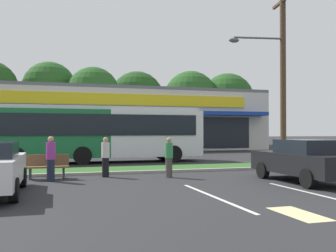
# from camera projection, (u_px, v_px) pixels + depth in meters

# --- Properties ---
(grass_median) EXTENTS (56.00, 2.20, 0.12)m
(grass_median) POSITION_uv_depth(u_px,v_px,m) (221.00, 167.00, 18.81)
(grass_median) COLOR #2D5B23
(grass_median) RESTS_ON ground_plane
(curb_lip) EXTENTS (56.00, 0.24, 0.12)m
(curb_lip) POSITION_uv_depth(u_px,v_px,m) (232.00, 169.00, 17.64)
(curb_lip) COLOR #99968C
(curb_lip) RESTS_ON ground_plane
(parking_stripe_0) EXTENTS (0.12, 4.80, 0.01)m
(parking_stripe_0) POSITION_uv_depth(u_px,v_px,m) (214.00, 197.00, 10.54)
(parking_stripe_0) COLOR silver
(parking_stripe_0) RESTS_ON ground_plane
(parking_stripe_1) EXTENTS (0.12, 4.80, 0.01)m
(parking_stripe_1) POSITION_uv_depth(u_px,v_px,m) (316.00, 194.00, 10.95)
(parking_stripe_1) COLOR silver
(parking_stripe_1) RESTS_ON ground_plane
(lot_arrow) EXTENTS (0.70, 1.60, 0.01)m
(lot_arrow) POSITION_uv_depth(u_px,v_px,m) (299.00, 214.00, 8.35)
(lot_arrow) COLOR beige
(lot_arrow) RESTS_ON ground_plane
(storefront_building) EXTENTS (28.22, 14.98, 5.97)m
(storefront_building) POSITION_uv_depth(u_px,v_px,m) (118.00, 120.00, 40.28)
(storefront_building) COLOR beige
(storefront_building) RESTS_ON ground_plane
(tree_mid_left) EXTENTS (6.65, 6.65, 10.52)m
(tree_mid_left) POSITION_uv_depth(u_px,v_px,m) (49.00, 89.00, 47.31)
(tree_mid_left) COLOR #473323
(tree_mid_left) RESTS_ON ground_plane
(tree_mid) EXTENTS (6.32, 6.32, 9.66)m
(tree_mid) POSITION_uv_depth(u_px,v_px,m) (93.00, 93.00, 46.03)
(tree_mid) COLOR #473323
(tree_mid) RESTS_ON ground_plane
(tree_mid_right) EXTENTS (7.07, 7.07, 9.75)m
(tree_mid_right) POSITION_uv_depth(u_px,v_px,m) (137.00, 98.00, 50.08)
(tree_mid_right) COLOR #473323
(tree_mid_right) RESTS_ON ground_plane
(tree_right) EXTENTS (7.13, 7.13, 9.90)m
(tree_right) POSITION_uv_depth(u_px,v_px,m) (191.00, 98.00, 50.69)
(tree_right) COLOR #473323
(tree_right) RESTS_ON ground_plane
(tree_far_right) EXTENTS (7.14, 7.14, 9.76)m
(tree_far_right) POSITION_uv_depth(u_px,v_px,m) (227.00, 100.00, 51.80)
(tree_far_right) COLOR #473323
(tree_far_right) RESTS_ON ground_plane
(utility_pole) EXTENTS (3.12, 2.39, 9.18)m
(utility_pole) POSITION_uv_depth(u_px,v_px,m) (280.00, 71.00, 19.55)
(utility_pole) COLOR #4C3826
(utility_pole) RESTS_ON ground_plane
(city_bus) EXTENTS (12.40, 2.74, 3.25)m
(city_bus) POSITION_uv_depth(u_px,v_px,m) (97.00, 132.00, 22.12)
(city_bus) COLOR #196638
(city_bus) RESTS_ON ground_plane
(bus_stop_bench) EXTENTS (1.60, 0.45, 0.95)m
(bus_stop_bench) POSITION_uv_depth(u_px,v_px,m) (47.00, 166.00, 14.47)
(bus_stop_bench) COLOR brown
(bus_stop_bench) RESTS_ON ground_plane
(car_1) EXTENTS (1.86, 4.40, 1.53)m
(car_1) POSITION_uv_depth(u_px,v_px,m) (304.00, 160.00, 13.54)
(car_1) COLOR black
(car_1) RESTS_ON ground_plane
(car_3) EXTENTS (4.50, 1.99, 1.53)m
(car_3) POSITION_uv_depth(u_px,v_px,m) (153.00, 144.00, 30.25)
(car_3) COLOR #0C3F1E
(car_3) RESTS_ON ground_plane
(pedestrian_near_bench) EXTENTS (0.32, 0.32, 1.58)m
(pedestrian_near_bench) POSITION_uv_depth(u_px,v_px,m) (169.00, 157.00, 14.98)
(pedestrian_near_bench) COLOR #47423D
(pedestrian_near_bench) RESTS_ON ground_plane
(pedestrian_by_pole) EXTENTS (0.32, 0.32, 1.59)m
(pedestrian_by_pole) POSITION_uv_depth(u_px,v_px,m) (106.00, 157.00, 15.13)
(pedestrian_by_pole) COLOR black
(pedestrian_by_pole) RESTS_ON ground_plane
(pedestrian_mid) EXTENTS (0.33, 0.33, 1.64)m
(pedestrian_mid) POSITION_uv_depth(u_px,v_px,m) (51.00, 159.00, 13.79)
(pedestrian_mid) COLOR #1E2338
(pedestrian_mid) RESTS_ON ground_plane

